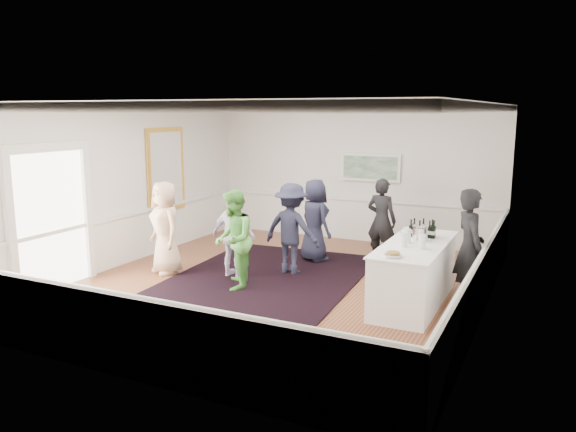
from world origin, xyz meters
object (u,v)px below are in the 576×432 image
at_px(guest_green, 233,240).
at_px(guest_dark_b, 382,220).
at_px(nut_bowl, 393,255).
at_px(serving_table, 414,273).
at_px(bartender, 470,247).
at_px(ice_bucket, 420,233).
at_px(guest_lilac, 234,236).
at_px(guest_tan, 165,228).
at_px(guest_dark_a, 291,229).
at_px(guest_navy, 315,220).

relative_size(guest_green, guest_dark_b, 1.01).
bearing_deg(nut_bowl, serving_table, 84.65).
relative_size(bartender, ice_bucket, 7.28).
bearing_deg(guest_green, guest_lilac, -175.47).
distance_m(guest_tan, guest_dark_a, 2.41).
bearing_deg(guest_lilac, guest_green, 124.38).
distance_m(bartender, guest_dark_a, 3.34).
relative_size(bartender, guest_navy, 1.11).
bearing_deg(guest_lilac, guest_dark_b, -130.19).
height_order(guest_tan, guest_green, guest_tan).
xyz_separation_m(guest_dark_a, guest_dark_b, (1.30, 1.57, -0.00)).
height_order(guest_green, guest_navy, guest_green).
distance_m(serving_table, guest_lilac, 3.40).
relative_size(bartender, guest_green, 1.08).
xyz_separation_m(guest_tan, guest_green, (1.66, -0.23, -0.01)).
relative_size(guest_dark_a, guest_navy, 1.02).
distance_m(guest_dark_b, guest_navy, 1.37).
bearing_deg(ice_bucket, guest_lilac, -175.81).
bearing_deg(guest_navy, bartender, -170.05).
xyz_separation_m(guest_tan, guest_lilac, (1.31, 0.34, -0.10)).
bearing_deg(guest_navy, guest_lilac, 96.11).
bearing_deg(serving_table, ice_bucket, 87.74).
xyz_separation_m(guest_green, nut_bowl, (2.95, -0.42, 0.16)).
bearing_deg(guest_lilac, guest_navy, -113.51).
xyz_separation_m(serving_table, guest_tan, (-4.70, -0.34, 0.39)).
bearing_deg(serving_table, nut_bowl, -95.35).
relative_size(guest_dark_a, ice_bucket, 6.72).
distance_m(guest_lilac, guest_navy, 1.96).
bearing_deg(guest_green, guest_dark_a, 131.54).
bearing_deg(bartender, guest_dark_a, 54.50).
bearing_deg(guest_navy, serving_table, 178.37).
bearing_deg(guest_tan, guest_dark_a, 53.27).
xyz_separation_m(guest_tan, ice_bucket, (4.71, 0.59, 0.22)).
bearing_deg(ice_bucket, nut_bowl, -94.73).
xyz_separation_m(guest_navy, ice_bucket, (2.51, -1.49, 0.26)).
bearing_deg(ice_bucket, bartender, 5.64).
xyz_separation_m(bartender, guest_navy, (-3.29, 1.42, -0.09)).
height_order(serving_table, guest_tan, guest_tan).
bearing_deg(serving_table, guest_dark_b, 118.61).
relative_size(guest_tan, nut_bowl, 6.90).
relative_size(guest_green, nut_bowl, 6.78).
bearing_deg(guest_dark_b, serving_table, 128.97).
xyz_separation_m(guest_lilac, guest_dark_a, (0.86, 0.69, 0.08)).
height_order(bartender, guest_green, bartender).
relative_size(bartender, nut_bowl, 7.33).
height_order(guest_lilac, guest_navy, guest_navy).
bearing_deg(guest_lilac, ice_bucket, -172.17).
bearing_deg(guest_green, guest_dark_b, 121.08).
xyz_separation_m(bartender, guest_tan, (-5.49, -0.67, -0.06)).
bearing_deg(serving_table, guest_tan, -175.81).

